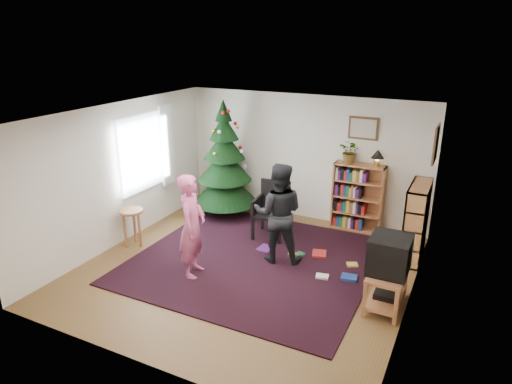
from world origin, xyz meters
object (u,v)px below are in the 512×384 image
at_px(picture_back, 363,128).
at_px(tv_stand, 386,286).
at_px(armchair, 273,207).
at_px(crt_tv, 390,254).
at_px(picture_right, 436,144).
at_px(christmas_tree, 225,168).
at_px(table_lamp, 378,155).
at_px(person_standing, 192,226).
at_px(bookshelf_back, 358,197).
at_px(person_by_chair, 278,213).
at_px(bookshelf_right, 416,221).
at_px(potted_plant, 351,152).
at_px(stool, 132,218).

distance_m(picture_back, tv_stand, 3.21).
height_order(tv_stand, armchair, armchair).
distance_m(picture_back, crt_tv, 3.00).
height_order(picture_right, armchair, picture_right).
xyz_separation_m(picture_back, tv_stand, (1.07, -2.56, -1.63)).
bearing_deg(christmas_tree, table_lamp, 8.00).
distance_m(picture_right, person_standing, 4.02).
bearing_deg(bookshelf_back, person_by_chair, -114.71).
bearing_deg(person_standing, christmas_tree, 3.73).
height_order(bookshelf_right, potted_plant, potted_plant).
bearing_deg(table_lamp, picture_right, -30.59).
bearing_deg(christmas_tree, stool, -109.35).
height_order(christmas_tree, stool, christmas_tree).
bearing_deg(bookshelf_right, picture_right, -43.44).
xyz_separation_m(picture_back, crt_tv, (1.07, -2.56, -1.15)).
xyz_separation_m(tv_stand, stool, (-4.42, -0.04, 0.20)).
xyz_separation_m(christmas_tree, crt_tv, (3.70, -2.00, -0.19)).
distance_m(armchair, potted_plant, 1.76).
xyz_separation_m(picture_back, bookshelf_right, (1.19, -0.87, -1.29)).
bearing_deg(bookshelf_back, stool, -143.94).
bearing_deg(table_lamp, stool, -146.23).
height_order(crt_tv, person_standing, person_standing).
bearing_deg(picture_right, table_lamp, 149.41).
bearing_deg(table_lamp, crt_tv, -73.00).
xyz_separation_m(bookshelf_back, table_lamp, (0.30, -0.00, 0.85)).
distance_m(stool, table_lamp, 4.53).
bearing_deg(potted_plant, stool, -142.26).
relative_size(picture_right, bookshelf_back, 0.46).
bearing_deg(picture_back, stool, -142.25).
relative_size(picture_right, person_by_chair, 0.36).
relative_size(armchair, stool, 1.53).
bearing_deg(potted_plant, christmas_tree, -170.40).
distance_m(crt_tv, table_lamp, 2.63).
relative_size(tv_stand, person_standing, 0.51).
bearing_deg(tv_stand, picture_back, 112.72).
xyz_separation_m(picture_back, potted_plant, (-0.17, -0.14, -0.43)).
xyz_separation_m(person_standing, person_by_chair, (0.99, 1.01, 0.02)).
relative_size(picture_back, table_lamp, 1.75).
bearing_deg(bookshelf_right, stool, 110.82).
xyz_separation_m(picture_right, bookshelf_back, (-1.30, 0.59, -1.29)).
relative_size(christmas_tree, crt_tv, 4.13).
xyz_separation_m(armchair, person_standing, (-0.51, -1.89, 0.26)).
bearing_deg(potted_plant, picture_right, -21.50).
bearing_deg(potted_plant, crt_tv, -62.88).
relative_size(stool, person_standing, 0.41).
height_order(bookshelf_right, crt_tv, bookshelf_right).
bearing_deg(person_standing, potted_plant, -44.88).
xyz_separation_m(bookshelf_back, bookshelf_right, (1.16, -0.73, 0.00)).
relative_size(armchair, person_by_chair, 0.62).
bearing_deg(bookshelf_right, person_standing, 125.15).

